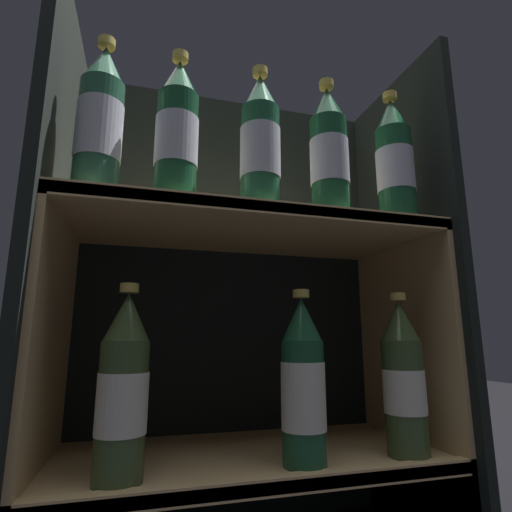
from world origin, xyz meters
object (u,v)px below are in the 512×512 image
(bottle_lower_front_0, at_px, (123,389))
(bottle_lower_front_2, at_px, (404,380))
(bottle_upper_front_0, at_px, (100,123))
(bottle_upper_front_2, at_px, (260,145))
(bottle_upper_front_1, at_px, (177,133))
(bottle_upper_front_3, at_px, (329,154))
(bottle_lower_front_1, at_px, (303,384))
(bottle_upper_front_4, at_px, (395,163))

(bottle_lower_front_0, distance_m, bottle_lower_front_2, 0.49)
(bottle_upper_front_0, xyz_separation_m, bottle_upper_front_2, (0.28, 0.00, 0.00))
(bottle_lower_front_0, relative_size, bottle_lower_front_2, 1.00)
(bottle_upper_front_1, bearing_deg, bottle_upper_front_0, 180.00)
(bottle_upper_front_3, relative_size, bottle_lower_front_1, 1.00)
(bottle_lower_front_2, bearing_deg, bottle_upper_front_1, 180.00)
(bottle_lower_front_0, bearing_deg, bottle_upper_front_3, 0.00)
(bottle_upper_front_0, distance_m, bottle_lower_front_2, 0.69)
(bottle_lower_front_2, bearing_deg, bottle_upper_front_3, -180.00)
(bottle_upper_front_4, height_order, bottle_lower_front_1, bottle_upper_front_4)
(bottle_upper_front_0, height_order, bottle_upper_front_1, same)
(bottle_upper_front_3, relative_size, bottle_lower_front_0, 1.00)
(bottle_upper_front_0, bearing_deg, bottle_lower_front_1, 0.00)
(bottle_upper_front_2, xyz_separation_m, bottle_upper_front_3, (0.14, -0.00, 0.00))
(bottle_upper_front_1, relative_size, bottle_upper_front_2, 1.00)
(bottle_upper_front_2, distance_m, bottle_upper_front_3, 0.14)
(bottle_upper_front_1, bearing_deg, bottle_lower_front_1, 0.00)
(bottle_upper_front_1, height_order, bottle_lower_front_1, bottle_upper_front_1)
(bottle_upper_front_1, height_order, bottle_lower_front_0, bottle_upper_front_1)
(bottle_upper_front_3, bearing_deg, bottle_lower_front_2, 0.00)
(bottle_lower_front_0, distance_m, bottle_lower_front_1, 0.29)
(bottle_upper_front_1, relative_size, bottle_upper_front_4, 1.00)
(bottle_upper_front_1, relative_size, bottle_lower_front_1, 1.00)
(bottle_upper_front_1, relative_size, bottle_upper_front_3, 1.00)
(bottle_lower_front_0, bearing_deg, bottle_upper_front_0, 180.00)
(bottle_upper_front_2, bearing_deg, bottle_upper_front_4, -0.00)
(bottle_upper_front_1, height_order, bottle_lower_front_2, bottle_upper_front_1)
(bottle_upper_front_3, bearing_deg, bottle_lower_front_1, 180.00)
(bottle_lower_front_0, height_order, bottle_lower_front_1, same)
(bottle_lower_front_0, height_order, bottle_lower_front_2, same)
(bottle_lower_front_1, bearing_deg, bottle_upper_front_2, 180.00)
(bottle_upper_front_0, bearing_deg, bottle_upper_front_4, 0.00)
(bottle_upper_front_1, distance_m, bottle_upper_front_2, 0.15)
(bottle_upper_front_0, xyz_separation_m, bottle_upper_front_1, (0.13, 0.00, 0.00))
(bottle_upper_front_4, bearing_deg, bottle_upper_front_3, -180.00)
(bottle_upper_front_3, bearing_deg, bottle_lower_front_0, 180.00)
(bottle_lower_front_0, xyz_separation_m, bottle_lower_front_2, (0.49, 0.00, 0.00))
(bottle_upper_front_2, height_order, bottle_lower_front_1, bottle_upper_front_2)
(bottle_upper_front_4, xyz_separation_m, bottle_lower_front_2, (-0.02, 0.00, -0.43))
(bottle_upper_front_4, bearing_deg, bottle_upper_front_2, 180.00)
(bottle_upper_front_4, bearing_deg, bottle_lower_front_1, 180.00)
(bottle_upper_front_3, distance_m, bottle_lower_front_0, 0.55)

